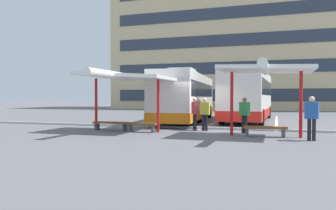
# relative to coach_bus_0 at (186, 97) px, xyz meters

# --- Properties ---
(ground_plane) EXTENTS (160.00, 160.00, 0.00)m
(ground_plane) POSITION_rel_coach_bus_0_xyz_m (2.16, -5.12, -1.68)
(ground_plane) COLOR slate
(terminal_building) EXTENTS (39.10, 11.47, 24.45)m
(terminal_building) POSITION_rel_coach_bus_0_xyz_m (2.19, 27.40, 9.18)
(terminal_building) COLOR #D1BC8C
(terminal_building) RESTS_ON ground
(coach_bus_0) EXTENTS (3.53, 12.26, 3.57)m
(coach_bus_0) POSITION_rel_coach_bus_0_xyz_m (0.00, 0.00, 0.00)
(coach_bus_0) COLOR silver
(coach_bus_0) RESTS_ON ground
(coach_bus_1) EXTENTS (2.95, 10.93, 3.76)m
(coach_bus_1) POSITION_rel_coach_bus_0_xyz_m (4.12, 1.82, 0.10)
(coach_bus_1) COLOR silver
(coach_bus_1) RESTS_ON ground
(lane_stripe_0) EXTENTS (0.16, 14.00, 0.01)m
(lane_stripe_0) POSITION_rel_coach_bus_0_xyz_m (-1.72, 1.39, -1.68)
(lane_stripe_0) COLOR white
(lane_stripe_0) RESTS_ON ground
(lane_stripe_1) EXTENTS (0.16, 14.00, 0.01)m
(lane_stripe_1) POSITION_rel_coach_bus_0_xyz_m (2.16, 1.39, -1.68)
(lane_stripe_1) COLOR white
(lane_stripe_1) RESTS_ON ground
(lane_stripe_2) EXTENTS (0.16, 14.00, 0.01)m
(lane_stripe_2) POSITION_rel_coach_bus_0_xyz_m (6.04, 1.39, -1.68)
(lane_stripe_2) COLOR white
(lane_stripe_2) RESTS_ON ground
(waiting_shelter_0) EXTENTS (4.38, 5.18, 2.93)m
(waiting_shelter_0) POSITION_rel_coach_bus_0_xyz_m (-1.06, -7.93, 0.99)
(waiting_shelter_0) COLOR red
(waiting_shelter_0) RESTS_ON ground
(bench_0) EXTENTS (1.86, 0.43, 0.45)m
(bench_0) POSITION_rel_coach_bus_0_xyz_m (-1.96, -7.58, -1.34)
(bench_0) COLOR brown
(bench_0) RESTS_ON ground
(bench_1) EXTENTS (1.56, 0.46, 0.45)m
(bench_1) POSITION_rel_coach_bus_0_xyz_m (-0.16, -7.81, -1.35)
(bench_1) COLOR brown
(bench_1) RESTS_ON ground
(waiting_shelter_1) EXTENTS (3.85, 4.67, 3.04)m
(waiting_shelter_1) POSITION_rel_coach_bus_0_xyz_m (5.59, -8.14, 1.14)
(waiting_shelter_1) COLOR red
(waiting_shelter_1) RESTS_ON ground
(bench_2) EXTENTS (1.84, 0.63, 0.45)m
(bench_2) POSITION_rel_coach_bus_0_xyz_m (5.59, -7.96, -1.34)
(bench_2) COLOR brown
(bench_2) RESTS_ON ground
(platform_kerb) EXTENTS (44.00, 0.24, 0.12)m
(platform_kerb) POSITION_rel_coach_bus_0_xyz_m (2.16, -5.32, -1.62)
(platform_kerb) COLOR #ADADA8
(platform_kerb) RESTS_ON ground
(waiting_passenger_0) EXTENTS (0.44, 0.53, 1.68)m
(waiting_passenger_0) POSITION_rel_coach_bus_0_xyz_m (2.06, -6.07, -0.71)
(waiting_passenger_0) COLOR black
(waiting_passenger_0) RESTS_ON ground
(waiting_passenger_1) EXTENTS (0.49, 0.26, 1.65)m
(waiting_passenger_1) POSITION_rel_coach_bus_0_xyz_m (2.60, -6.15, -0.73)
(waiting_passenger_1) COLOR black
(waiting_passenger_1) RESTS_ON ground
(waiting_passenger_2) EXTENTS (0.53, 0.46, 1.69)m
(waiting_passenger_2) POSITION_rel_coach_bus_0_xyz_m (4.62, -6.77, -0.70)
(waiting_passenger_2) COLOR black
(waiting_passenger_2) RESTS_ON ground
(waiting_passenger_3) EXTENTS (0.54, 0.35, 1.73)m
(waiting_passenger_3) POSITION_rel_coach_bus_0_xyz_m (7.35, -8.75, -0.67)
(waiting_passenger_3) COLOR black
(waiting_passenger_3) RESTS_ON ground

